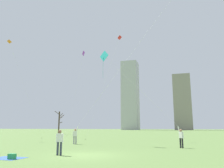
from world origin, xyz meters
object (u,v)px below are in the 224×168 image
Objects in this scene: distant_kite_drifting_right_red at (115,52)px; distant_kite_high_overhead_orange at (14,57)px; distant_kite_drifting_left_purple at (82,60)px; picnic_spot at (10,157)px; kite_flyer_foreground_right_pink at (89,116)px; kite_flyer_midfield_right_teal at (158,113)px; bare_tree_center at (59,122)px; bystander_watching_nearby at (60,141)px.

distant_kite_drifting_right_red is 1.03× the size of distant_kite_high_overhead_orange.
distant_kite_drifting_right_red is 0.95× the size of distant_kite_drifting_left_purple.
distant_kite_high_overhead_orange reaches higher than picnic_spot.
picnic_spot is (-0.14, -20.93, -13.24)m from distant_kite_drifting_right_red.
kite_flyer_foreground_right_pink is 9.99× the size of picnic_spot.
distant_kite_drifting_right_red is at bearing 125.30° from kite_flyer_midfield_right_teal.
distant_kite_drifting_left_purple is at bearing -48.30° from bare_tree_center.
bystander_watching_nearby is 22.47m from distant_kite_drifting_right_red.
distant_kite_high_overhead_orange is at bearing 139.25° from bystander_watching_nearby.
distant_kite_drifting_right_red is at bearing 89.60° from picnic_spot.
kite_flyer_foreground_right_pink is (-7.58, 1.09, -0.11)m from kite_flyer_midfield_right_teal.
kite_flyer_foreground_right_pink is at bearing -91.61° from distant_kite_drifting_right_red.
distant_kite_drifting_right_red is 11.89m from distant_kite_drifting_left_purple.
kite_flyer_foreground_right_pink is at bearing 171.79° from kite_flyer_midfield_right_teal.
kite_flyer_foreground_right_pink is 1.16× the size of distant_kite_drifting_right_red.
kite_flyer_midfield_right_teal is 13.30m from picnic_spot.
distant_kite_high_overhead_orange is 26.64m from picnic_spot.
picnic_spot is at bearing -89.43° from kite_flyer_foreground_right_pink.
kite_flyer_foreground_right_pink is 3.06× the size of bare_tree_center.
bystander_watching_nearby is 0.87× the size of picnic_spot.
bare_tree_center is at bearing 131.70° from distant_kite_drifting_left_purple.
distant_kite_drifting_left_purple reaches higher than kite_flyer_midfield_right_teal.
distant_kite_high_overhead_orange is (-23.10, 6.74, 9.82)m from kite_flyer_midfield_right_teal.
kite_flyer_midfield_right_teal is 25.99m from distant_kite_high_overhead_orange.
picnic_spot is (-1.84, -2.28, -0.81)m from bystander_watching_nearby.
bystander_watching_nearby is at bearing 51.19° from picnic_spot.
kite_flyer_foreground_right_pink is 13.87m from distant_kite_drifting_right_red.
distant_kite_high_overhead_orange reaches higher than bare_tree_center.
bystander_watching_nearby is at bearing -59.71° from bare_tree_center.
distant_kite_drifting_left_purple is (-9.06, 7.52, 1.64)m from distant_kite_drifting_right_red.
picnic_spot is 48.65m from bare_tree_center.
distant_kite_drifting_right_red is 16.19m from distant_kite_high_overhead_orange.
distant_kite_high_overhead_orange reaches higher than bystander_watching_nearby.
bare_tree_center is at bearing 132.15° from kite_flyer_midfield_right_teal.
kite_flyer_foreground_right_pink is at bearing 90.57° from picnic_spot.
distant_kite_drifting_right_red is (-7.32, 10.34, 10.23)m from kite_flyer_midfield_right_teal.
kite_flyer_midfield_right_teal is 16.28m from distant_kite_drifting_right_red.
kite_flyer_midfield_right_teal is 0.66× the size of distant_kite_drifting_right_red.
kite_flyer_foreground_right_pink reaches higher than distant_kite_drifting_right_red.
distant_kite_high_overhead_orange is 0.93× the size of distant_kite_drifting_left_purple.
distant_kite_drifting_left_purple is at bearing 140.29° from distant_kite_drifting_right_red.
kite_flyer_midfield_right_teal is 0.63× the size of distant_kite_drifting_left_purple.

